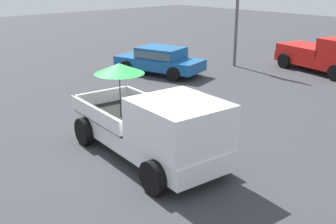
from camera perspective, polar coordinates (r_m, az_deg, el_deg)
The scene contains 5 objects.
ground_plane at distance 11.17m, azimuth -2.95°, elevation -6.15°, with size 80.00×80.00×0.00m, color #38383D.
pickup_truck_main at distance 10.45m, azimuth -1.77°, elevation -2.05°, with size 5.22×2.68×2.40m.
pickup_truck_red at distance 21.75m, azimuth 21.22°, elevation 7.38°, with size 5.08×2.96×1.80m.
parked_sedan_near at distance 20.05m, azimuth -1.12°, elevation 7.38°, with size 4.61×2.84×1.33m.
motel_sign at distance 21.88m, azimuth 9.68°, elevation 15.06°, with size 1.40×0.16×4.78m.
Camera 1 is at (7.83, -6.43, 4.70)m, focal length 43.70 mm.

